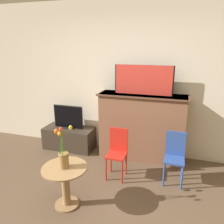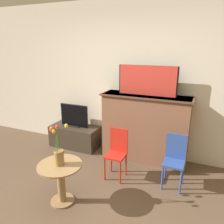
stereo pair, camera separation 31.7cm
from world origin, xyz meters
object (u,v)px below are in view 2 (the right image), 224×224
at_px(vase_tulips, 59,153).
at_px(chair_blue, 175,158).
at_px(painting, 147,81).
at_px(chair_red, 117,150).
at_px(tv_monitor, 74,116).

bearing_deg(vase_tulips, chair_blue, 36.34).
bearing_deg(painting, chair_red, -109.52).
bearing_deg(vase_tulips, painting, 65.77).
distance_m(painting, vase_tulips, 1.80).
relative_size(tv_monitor, vase_tulips, 1.17).
bearing_deg(vase_tulips, chair_red, 62.09).
relative_size(painting, chair_blue, 1.27).
xyz_separation_m(painting, chair_blue, (0.59, -0.57, -0.97)).
height_order(tv_monitor, vase_tulips, vase_tulips).
bearing_deg(chair_red, painting, 70.48).
distance_m(tv_monitor, chair_blue, 2.07).
bearing_deg(chair_red, tv_monitor, 150.80).
relative_size(painting, chair_red, 1.27).
bearing_deg(chair_blue, vase_tulips, -143.66).
distance_m(chair_red, vase_tulips, 0.97).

